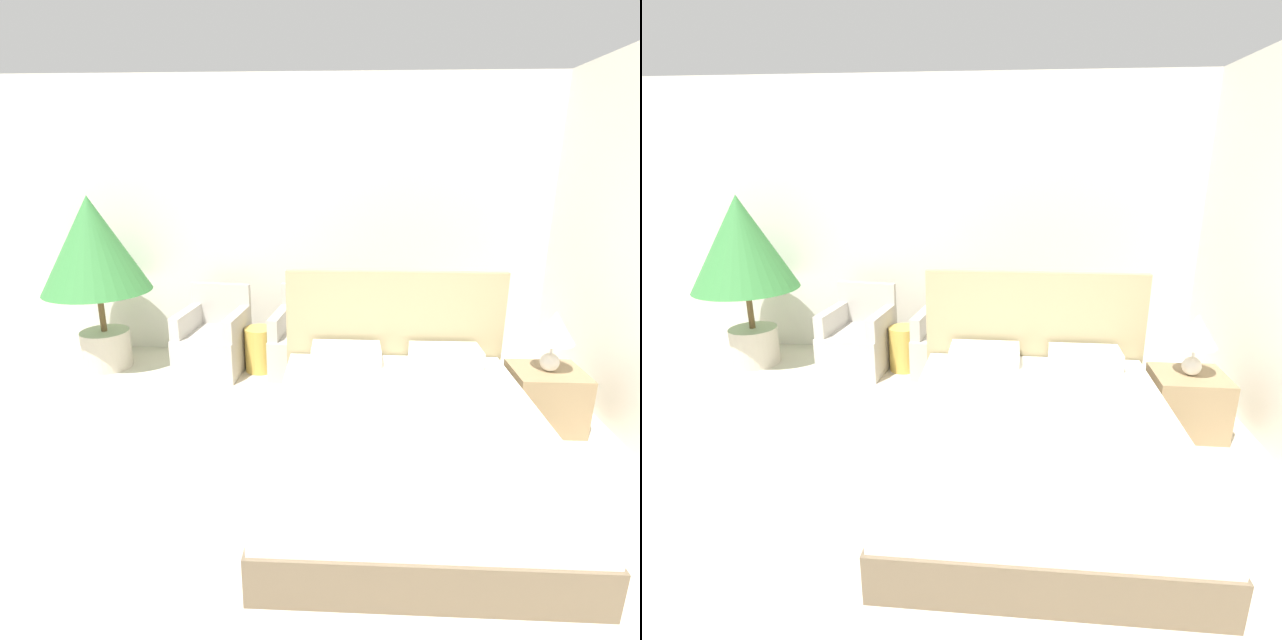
% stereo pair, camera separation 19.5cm
% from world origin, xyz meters
% --- Properties ---
extents(wall_back, '(10.00, 0.06, 2.90)m').
position_xyz_m(wall_back, '(0.00, 3.78, 1.45)').
color(wall_back, silver).
rests_on(wall_back, ground_plane).
extents(bed, '(1.79, 2.15, 1.21)m').
position_xyz_m(bed, '(0.89, 1.39, 0.28)').
color(bed, brown).
rests_on(bed, ground_plane).
extents(armchair_near_window_left, '(0.70, 0.74, 0.85)m').
position_xyz_m(armchair_near_window_left, '(-0.85, 3.13, 0.28)').
color(armchair_near_window_left, '#B7B2A8').
rests_on(armchair_near_window_left, ground_plane).
extents(armchair_near_window_right, '(0.70, 0.75, 0.85)m').
position_xyz_m(armchair_near_window_right, '(0.10, 3.13, 0.28)').
color(armchair_near_window_right, '#B7B2A8').
rests_on(armchair_near_window_right, ground_plane).
extents(potted_palm, '(1.05, 1.05, 1.75)m').
position_xyz_m(potted_palm, '(-1.99, 3.16, 1.19)').
color(potted_palm, beige).
rests_on(potted_palm, ground_plane).
extents(nightstand, '(0.54, 0.47, 0.48)m').
position_xyz_m(nightstand, '(2.09, 2.12, 0.24)').
color(nightstand, '#937A56').
rests_on(nightstand, ground_plane).
extents(table_lamp, '(0.32, 0.32, 0.48)m').
position_xyz_m(table_lamp, '(2.09, 2.11, 0.81)').
color(table_lamp, white).
rests_on(table_lamp, nightstand).
extents(side_table, '(0.30, 0.30, 0.46)m').
position_xyz_m(side_table, '(-0.38, 3.14, 0.23)').
color(side_table, gold).
rests_on(side_table, ground_plane).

